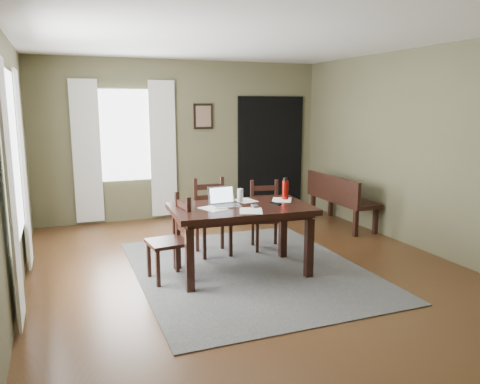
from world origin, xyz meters
name	(u,v)px	position (x,y,z in m)	size (l,w,h in m)	color
ground	(249,270)	(0.00, 0.00, -0.01)	(5.00, 6.00, 0.01)	#492C16
room_shell	(250,118)	(0.00, 0.00, 1.80)	(5.02, 6.02, 2.71)	brown
rug	(249,269)	(0.00, 0.00, 0.01)	(2.60, 3.20, 0.01)	#484848
dining_table	(241,214)	(-0.13, -0.06, 0.71)	(1.64, 1.04, 0.80)	black
chair_end	(172,239)	(-0.92, 0.03, 0.47)	(0.46, 0.46, 0.96)	black
chair_back_left	(212,218)	(-0.21, 0.76, 0.49)	(0.44, 0.44, 0.99)	black
chair_back_right	(266,216)	(0.55, 0.73, 0.45)	(0.48, 0.48, 0.92)	black
bench	(339,196)	(2.15, 1.39, 0.50)	(0.47, 1.47, 0.83)	black
laptop	(224,201)	(-0.31, 0.03, 0.86)	(0.34, 0.28, 0.22)	#B7B7BC
computer_mouse	(255,206)	(-0.01, -0.19, 0.82)	(0.06, 0.10, 0.03)	#3F3F42
tv_remote	(275,204)	(0.28, -0.12, 0.82)	(0.04, 0.16, 0.02)	black
drinking_glass	(240,195)	(-0.05, 0.16, 0.89)	(0.07, 0.07, 0.16)	silver
water_bottle	(285,189)	(0.52, 0.11, 0.93)	(0.10, 0.10, 0.27)	#96100B
paper_a	(213,209)	(-0.47, -0.08, 0.81)	(0.23, 0.30, 0.00)	white
paper_c	(246,201)	(0.04, 0.20, 0.81)	(0.21, 0.27, 0.00)	white
paper_d	(282,200)	(0.46, 0.08, 0.81)	(0.23, 0.29, 0.00)	white
paper_e	(251,211)	(-0.12, -0.33, 0.81)	(0.25, 0.32, 0.00)	white
window_left	(13,156)	(-2.47, 0.20, 1.45)	(0.01, 1.30, 1.70)	white
window_back	(125,135)	(-1.00, 2.97, 1.45)	(1.00, 0.01, 1.50)	white
curtain_left_near	(11,195)	(-2.44, -0.62, 1.20)	(0.03, 0.48, 2.30)	silver
curtain_left_far	(23,170)	(-2.44, 1.02, 1.20)	(0.03, 0.48, 2.30)	silver
curtain_back_left	(87,152)	(-1.62, 2.94, 1.20)	(0.44, 0.03, 2.30)	silver
curtain_back_right	(163,149)	(-0.38, 2.94, 1.20)	(0.44, 0.03, 2.30)	silver
framed_picture	(203,116)	(0.35, 2.97, 1.75)	(0.34, 0.03, 0.44)	black
doorway_back	(270,154)	(1.65, 2.97, 1.05)	(1.30, 0.03, 2.10)	black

